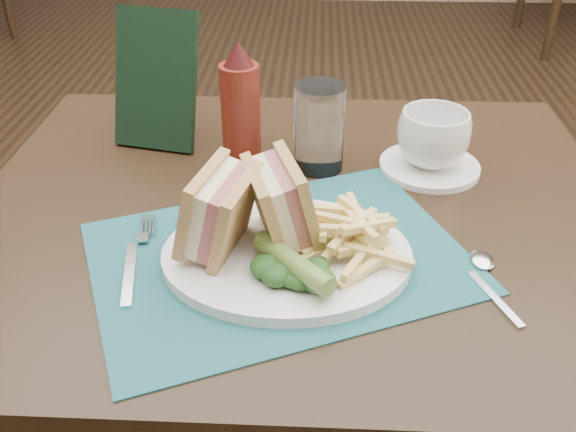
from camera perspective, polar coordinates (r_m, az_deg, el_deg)
The scene contains 17 objects.
floor at distance 1.75m, azimuth 1.16°, elevation -11.20°, with size 7.00×7.00×0.00m, color black.
wall_back at distance 4.91m, azimuth 2.46°, elevation 18.64°, with size 6.00×6.00×0.00m, color tan.
table_main at distance 1.13m, azimuth 0.58°, elevation -15.26°, with size 0.90×0.75×0.75m, color black, non-canonical shape.
placemat at distance 0.78m, azimuth -0.80°, elevation -3.68°, with size 0.44×0.32×0.00m, color #1A5456.
plate at distance 0.77m, azimuth -0.11°, elevation -3.55°, with size 0.30×0.24×0.01m, color white, non-canonical shape.
sandwich_half_a at distance 0.75m, azimuth -7.68°, elevation 0.77°, with size 0.06×0.11×0.10m, color tan, non-canonical shape.
sandwich_half_b at distance 0.76m, azimuth -2.11°, elevation 1.13°, with size 0.06×0.11×0.10m, color tan, non-canonical shape.
kale_garnish at distance 0.71m, azimuth 0.42°, elevation -5.22°, with size 0.11×0.08×0.03m, color #183B15, non-canonical shape.
pickle_spear at distance 0.71m, azimuth 0.46°, elevation -4.18°, with size 0.02×0.02×0.12m, color #52722B.
fries_pile at distance 0.76m, azimuth 5.25°, elevation -1.31°, with size 0.18×0.20×0.05m, color #ECD076, non-canonical shape.
fork at distance 0.80m, azimuth -13.43°, elevation -3.42°, with size 0.03×0.17×0.01m, color silver, non-canonical shape.
spoon at distance 0.78m, azimuth 17.54°, elevation -5.63°, with size 0.03×0.15×0.01m, color silver, non-canonical shape.
saucer at distance 0.99m, azimuth 12.44°, elevation 4.32°, with size 0.15×0.15×0.01m, color white.
coffee_cup at distance 0.97m, azimuth 12.77°, elevation 6.75°, with size 0.11×0.11×0.08m, color white.
drinking_glass at distance 0.95m, azimuth 2.78°, elevation 7.84°, with size 0.08×0.08×0.13m, color white.
ketchup_bottle at distance 0.97m, azimuth -4.26°, elevation 10.05°, with size 0.06×0.06×0.19m, color maroon, non-canonical shape.
check_presenter at distance 1.04m, azimuth -11.66°, elevation 11.78°, with size 0.13×0.01×0.21m, color black.
Camera 1 is at (0.02, -1.25, 1.22)m, focal length 40.00 mm.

